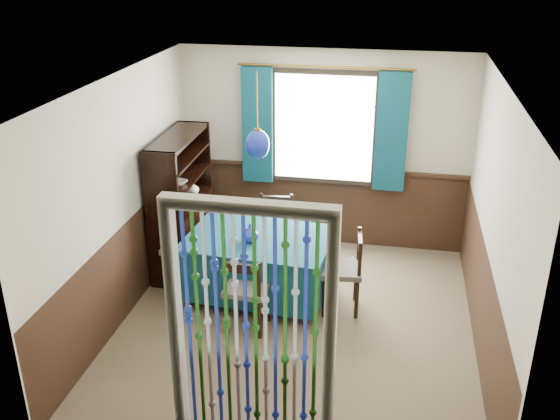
% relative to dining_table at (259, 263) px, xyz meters
% --- Properties ---
extents(floor, '(4.00, 4.00, 0.00)m').
position_rel_dining_table_xyz_m(floor, '(0.49, -0.45, -0.43)').
color(floor, brown).
rests_on(floor, ground).
extents(ceiling, '(4.00, 4.00, 0.00)m').
position_rel_dining_table_xyz_m(ceiling, '(0.49, -0.45, 2.07)').
color(ceiling, silver).
rests_on(ceiling, ground).
extents(wall_back, '(3.60, 0.00, 3.60)m').
position_rel_dining_table_xyz_m(wall_back, '(0.49, 1.55, 0.82)').
color(wall_back, beige).
rests_on(wall_back, ground).
extents(wall_front, '(3.60, 0.00, 3.60)m').
position_rel_dining_table_xyz_m(wall_front, '(0.49, -2.45, 0.82)').
color(wall_front, beige).
rests_on(wall_front, ground).
extents(wall_left, '(0.00, 4.00, 4.00)m').
position_rel_dining_table_xyz_m(wall_left, '(-1.31, -0.45, 0.82)').
color(wall_left, beige).
rests_on(wall_left, ground).
extents(wall_right, '(0.00, 4.00, 4.00)m').
position_rel_dining_table_xyz_m(wall_right, '(2.29, -0.45, 0.82)').
color(wall_right, beige).
rests_on(wall_right, ground).
extents(wainscot_back, '(3.60, 0.00, 3.60)m').
position_rel_dining_table_xyz_m(wainscot_back, '(0.49, 1.53, 0.07)').
color(wainscot_back, '#341F13').
rests_on(wainscot_back, ground).
extents(wainscot_front, '(3.60, 0.00, 3.60)m').
position_rel_dining_table_xyz_m(wainscot_front, '(0.49, -2.44, 0.07)').
color(wainscot_front, '#341F13').
rests_on(wainscot_front, ground).
extents(wainscot_left, '(0.00, 4.00, 4.00)m').
position_rel_dining_table_xyz_m(wainscot_left, '(-1.30, -0.45, 0.07)').
color(wainscot_left, '#341F13').
rests_on(wainscot_left, ground).
extents(wainscot_right, '(0.00, 4.00, 4.00)m').
position_rel_dining_table_xyz_m(wainscot_right, '(2.27, -0.45, 0.07)').
color(wainscot_right, '#341F13').
rests_on(wainscot_right, ground).
extents(window, '(1.32, 0.12, 1.42)m').
position_rel_dining_table_xyz_m(window, '(0.49, 1.50, 1.12)').
color(window, black).
rests_on(window, wall_back).
extents(doorway, '(1.16, 0.12, 2.18)m').
position_rel_dining_table_xyz_m(doorway, '(0.49, -2.39, 0.62)').
color(doorway, silver).
rests_on(doorway, ground).
extents(dining_table, '(1.61, 1.18, 0.74)m').
position_rel_dining_table_xyz_m(dining_table, '(0.00, 0.00, 0.00)').
color(dining_table, '#0F4051').
rests_on(dining_table, floor).
extents(chair_near, '(0.44, 0.42, 0.85)m').
position_rel_dining_table_xyz_m(chair_near, '(0.01, -0.63, 0.02)').
color(chair_near, black).
rests_on(chair_near, floor).
extents(chair_far, '(0.48, 0.46, 0.89)m').
position_rel_dining_table_xyz_m(chair_far, '(0.03, 0.74, 0.04)').
color(chair_far, black).
rests_on(chair_far, floor).
extents(chair_left, '(0.51, 0.53, 0.91)m').
position_rel_dining_table_xyz_m(chair_left, '(-0.89, 0.08, 0.06)').
color(chair_left, black).
rests_on(chair_left, floor).
extents(chair_right, '(0.46, 0.48, 0.89)m').
position_rel_dining_table_xyz_m(chair_right, '(0.93, -0.06, 0.04)').
color(chair_right, black).
rests_on(chair_right, floor).
extents(sideboard, '(0.45, 1.26, 1.63)m').
position_rel_dining_table_xyz_m(sideboard, '(-1.08, 0.59, 0.14)').
color(sideboard, black).
rests_on(sideboard, floor).
extents(pendant_lamp, '(0.24, 0.24, 0.87)m').
position_rel_dining_table_xyz_m(pendant_lamp, '(0.00, 0.00, 1.35)').
color(pendant_lamp, olive).
rests_on(pendant_lamp, ceiling).
extents(vase_table, '(0.22, 0.22, 0.18)m').
position_rel_dining_table_xyz_m(vase_table, '(-0.07, -0.11, 0.40)').
color(vase_table, '#162A99').
rests_on(vase_table, dining_table).
extents(bowl_shelf, '(0.25, 0.25, 0.05)m').
position_rel_dining_table_xyz_m(bowl_shelf, '(-1.02, 0.41, 0.71)').
color(bowl_shelf, beige).
rests_on(bowl_shelf, sideboard).
extents(vase_sideboard, '(0.20, 0.20, 0.18)m').
position_rel_dining_table_xyz_m(vase_sideboard, '(-1.02, 0.86, 0.48)').
color(vase_sideboard, beige).
rests_on(vase_sideboard, sideboard).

